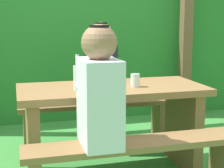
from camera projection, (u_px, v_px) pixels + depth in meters
hedge_backdrop at (70, 48)px, 4.67m from camera, size 6.40×1.03×1.64m
pergola_post_right at (186, 26)px, 4.28m from camera, size 0.12×0.12×2.22m
picnic_table at (112, 115)px, 2.76m from camera, size 1.40×0.64×0.70m
bench_near at (135, 161)px, 2.27m from camera, size 1.40×0.24×0.45m
bench_far at (96, 116)px, 3.31m from camera, size 1.40×0.24×0.45m
person_white_shirt at (99, 91)px, 2.13m from camera, size 0.25×0.35×0.72m
person_black_coat at (101, 66)px, 3.24m from camera, size 0.25×0.35×0.72m
drinking_glass at (135, 80)px, 2.70m from camera, size 0.07×0.07×0.10m
bottle_left at (89, 74)px, 2.76m from camera, size 0.07×0.07×0.22m
bottle_right at (77, 76)px, 2.57m from camera, size 0.06×0.06×0.26m
bottle_center at (96, 78)px, 2.59m from camera, size 0.06×0.06×0.21m
cell_phone at (117, 87)px, 2.68m from camera, size 0.09×0.15×0.01m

